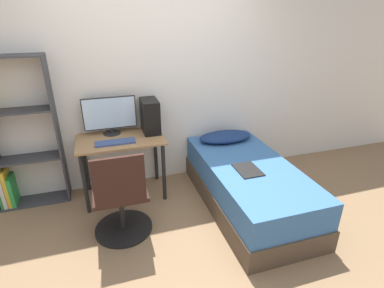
% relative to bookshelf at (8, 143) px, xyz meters
% --- Properties ---
extents(ground_plane, '(14.00, 14.00, 0.00)m').
position_rel_bookshelf_xyz_m(ground_plane, '(1.62, -1.35, -0.77)').
color(ground_plane, '#846647').
extents(wall_back, '(8.00, 0.05, 2.50)m').
position_rel_bookshelf_xyz_m(wall_back, '(1.62, 0.16, 0.48)').
color(wall_back, silver).
rests_on(wall_back, ground_plane).
extents(desk, '(0.97, 0.59, 0.74)m').
position_rel_bookshelf_xyz_m(desk, '(1.16, -0.16, -0.15)').
color(desk, '#997047').
rests_on(desk, ground_plane).
extents(bookshelf, '(0.75, 0.26, 1.67)m').
position_rel_bookshelf_xyz_m(bookshelf, '(0.00, 0.00, 0.00)').
color(bookshelf, '#38383D').
rests_on(bookshelf, ground_plane).
extents(office_chair, '(0.58, 0.58, 0.94)m').
position_rel_bookshelf_xyz_m(office_chair, '(1.07, -0.88, -0.40)').
color(office_chair, black).
rests_on(office_chair, ground_plane).
extents(bed, '(0.91, 1.87, 0.53)m').
position_rel_bookshelf_xyz_m(bed, '(2.47, -0.80, -0.50)').
color(bed, '#4C3D2D').
rests_on(bed, ground_plane).
extents(pillow, '(0.69, 0.36, 0.11)m').
position_rel_bookshelf_xyz_m(pillow, '(2.47, -0.13, -0.18)').
color(pillow, navy).
rests_on(pillow, bed).
extents(magazine, '(0.24, 0.32, 0.01)m').
position_rel_bookshelf_xyz_m(magazine, '(2.39, -0.93, -0.23)').
color(magazine, black).
rests_on(magazine, bed).
extents(monitor, '(0.60, 0.20, 0.44)m').
position_rel_bookshelf_xyz_m(monitor, '(1.08, 0.02, 0.21)').
color(monitor, black).
rests_on(monitor, desk).
extents(keyboard, '(0.43, 0.14, 0.02)m').
position_rel_bookshelf_xyz_m(keyboard, '(1.10, -0.28, -0.01)').
color(keyboard, '#33477A').
rests_on(keyboard, desk).
extents(pc_tower, '(0.19, 0.33, 0.39)m').
position_rel_bookshelf_xyz_m(pc_tower, '(1.53, -0.05, 0.17)').
color(pc_tower, black).
rests_on(pc_tower, desk).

